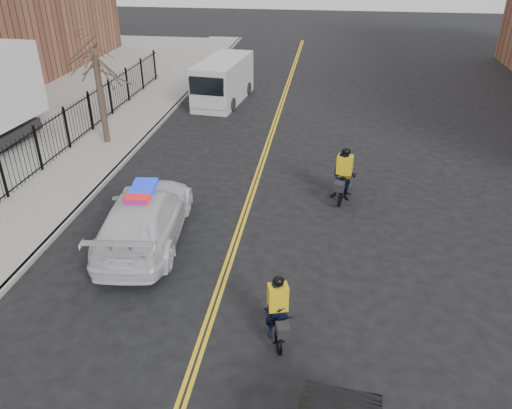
{
  "coord_description": "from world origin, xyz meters",
  "views": [
    {
      "loc": [
        2.64,
        -11.14,
        8.84
      ],
      "look_at": [
        0.64,
        2.63,
        1.3
      ],
      "focal_mm": 35.0,
      "sensor_mm": 36.0,
      "label": 1
    }
  ],
  "objects_px": {
    "cyclist_near": "(278,316)",
    "cyclist_far": "(343,179)",
    "police_cruiser": "(145,216)",
    "cargo_van": "(222,82)"
  },
  "relations": [
    {
      "from": "cargo_van",
      "to": "cyclist_near",
      "type": "distance_m",
      "value": 20.03
    },
    {
      "from": "police_cruiser",
      "to": "cargo_van",
      "type": "xyz_separation_m",
      "value": [
        -0.62,
        15.45,
        0.34
      ]
    },
    {
      "from": "cyclist_near",
      "to": "cyclist_far",
      "type": "height_order",
      "value": "cyclist_far"
    },
    {
      "from": "police_cruiser",
      "to": "cyclist_far",
      "type": "xyz_separation_m",
      "value": [
        6.36,
        3.8,
        -0.04
      ]
    },
    {
      "from": "police_cruiser",
      "to": "cyclist_near",
      "type": "distance_m",
      "value": 6.09
    },
    {
      "from": "cargo_van",
      "to": "cyclist_far",
      "type": "bearing_deg",
      "value": -52.86
    },
    {
      "from": "cyclist_near",
      "to": "cyclist_far",
      "type": "distance_m",
      "value": 7.83
    },
    {
      "from": "police_cruiser",
      "to": "cyclist_far",
      "type": "height_order",
      "value": "cyclist_far"
    },
    {
      "from": "police_cruiser",
      "to": "cyclist_far",
      "type": "bearing_deg",
      "value": -155.13
    },
    {
      "from": "police_cruiser",
      "to": "cyclist_far",
      "type": "relative_size",
      "value": 2.86
    }
  ]
}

